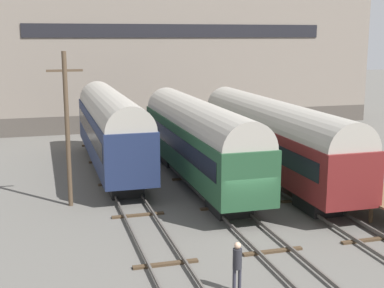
% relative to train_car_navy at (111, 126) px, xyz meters
% --- Properties ---
extents(ground_plane, '(200.00, 200.00, 0.00)m').
position_rel_train_car_navy_xyz_m(ground_plane, '(4.53, -12.33, -3.02)').
color(ground_plane, '#56544F').
extents(track_left, '(2.60, 60.00, 0.26)m').
position_rel_train_car_navy_xyz_m(track_left, '(0.00, -12.33, -2.88)').
color(track_left, '#4C4742').
rests_on(track_left, ground).
extents(track_middle, '(2.60, 60.00, 0.26)m').
position_rel_train_car_navy_xyz_m(track_middle, '(4.53, -12.33, -2.88)').
color(track_middle, '#4C4742').
rests_on(track_middle, ground).
extents(track_right, '(2.60, 60.00, 0.26)m').
position_rel_train_car_navy_xyz_m(track_right, '(9.06, -12.33, -2.88)').
color(track_right, '#4C4742').
rests_on(track_right, ground).
extents(train_car_navy, '(2.91, 16.15, 5.29)m').
position_rel_train_car_navy_xyz_m(train_car_navy, '(0.00, 0.00, 0.00)').
color(train_car_navy, black).
rests_on(train_car_navy, ground).
extents(train_car_maroon, '(2.93, 17.90, 5.01)m').
position_rel_train_car_navy_xyz_m(train_car_maroon, '(9.06, -5.17, -0.17)').
color(train_car_maroon, black).
rests_on(train_car_maroon, ground).
extents(train_car_green, '(2.90, 16.74, 5.06)m').
position_rel_train_car_navy_xyz_m(train_car_green, '(4.53, -4.53, -0.13)').
color(train_car_green, black).
rests_on(train_car_green, ground).
extents(person_worker, '(0.32, 0.32, 1.84)m').
position_rel_train_car_navy_xyz_m(person_worker, '(1.87, -18.18, -1.90)').
color(person_worker, '#282833').
rests_on(person_worker, ground).
extents(utility_pole, '(1.80, 0.24, 8.02)m').
position_rel_train_car_navy_xyz_m(utility_pole, '(-3.09, -6.69, 1.15)').
color(utility_pole, '#473828').
rests_on(utility_pole, ground).
extents(warehouse_building, '(39.97, 10.94, 16.71)m').
position_rel_train_car_navy_xyz_m(warehouse_building, '(8.37, 19.68, 5.34)').
color(warehouse_building, '#46403A').
rests_on(warehouse_building, ground).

